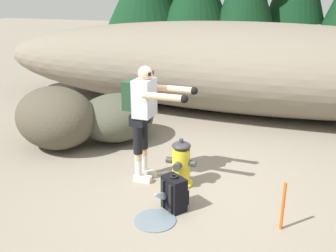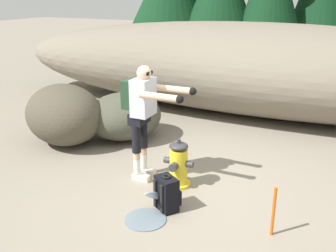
{
  "view_description": "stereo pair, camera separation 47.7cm",
  "coord_description": "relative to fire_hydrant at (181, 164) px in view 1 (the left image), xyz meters",
  "views": [
    {
      "loc": [
        1.45,
        -4.58,
        2.61
      ],
      "look_at": [
        -0.37,
        0.38,
        0.75
      ],
      "focal_mm": 41.03,
      "sensor_mm": 36.0,
      "label": 1
    },
    {
      "loc": [
        1.89,
        -4.4,
        2.61
      ],
      "look_at": [
        -0.37,
        0.38,
        0.75
      ],
      "focal_mm": 41.03,
      "sensor_mm": 36.0,
      "label": 2
    }
  ],
  "objects": [
    {
      "name": "hydrant_water_jet",
      "position": [
        -0.0,
        -0.67,
        -0.23
      ],
      "size": [
        0.51,
        1.08,
        0.56
      ],
      "color": "silver",
      "rests_on": "ground_plane"
    },
    {
      "name": "dirt_embankment",
      "position": [
        0.07,
        3.99,
        0.68
      ],
      "size": [
        12.42,
        3.2,
        1.99
      ],
      "primitive_type": "ellipsoid",
      "color": "#756B5B",
      "rests_on": "ground_plane"
    },
    {
      "name": "boulder_large",
      "position": [
        -1.68,
        1.29,
        0.11
      ],
      "size": [
        1.74,
        1.81,
        0.85
      ],
      "primitive_type": "ellipsoid",
      "rotation": [
        0.0,
        0.0,
        5.91
      ],
      "color": "#434436",
      "rests_on": "ground_plane"
    },
    {
      "name": "fire_hydrant",
      "position": [
        0.0,
        0.0,
        0.0
      ],
      "size": [
        0.43,
        0.39,
        0.7
      ],
      "color": "yellow",
      "rests_on": "ground_plane"
    },
    {
      "name": "ground_plane",
      "position": [
        0.07,
        -0.07,
        -0.34
      ],
      "size": [
        56.0,
        56.0,
        0.04
      ],
      "primitive_type": "cube",
      "color": "gray"
    },
    {
      "name": "utility_worker",
      "position": [
        -0.54,
        0.0,
        0.75
      ],
      "size": [
        0.98,
        0.55,
        1.67
      ],
      "rotation": [
        0.0,
        0.0,
        0.01
      ],
      "color": "beige",
      "rests_on": "ground_plane"
    },
    {
      "name": "boulder_mid",
      "position": [
        -2.51,
        0.62,
        0.22
      ],
      "size": [
        2.01,
        1.87,
        1.07
      ],
      "primitive_type": "ellipsoid",
      "rotation": [
        0.0,
        0.0,
        5.82
      ],
      "color": "#4B4436",
      "rests_on": "ground_plane"
    },
    {
      "name": "survey_stake",
      "position": [
        1.43,
        -0.62,
        -0.02
      ],
      "size": [
        0.04,
        0.04,
        0.6
      ],
      "primitive_type": "cylinder",
      "color": "#E55914",
      "rests_on": "ground_plane"
    },
    {
      "name": "spare_backpack",
      "position": [
        0.13,
        -0.64,
        -0.1
      ],
      "size": [
        0.36,
        0.36,
        0.47
      ],
      "rotation": [
        0.0,
        0.0,
        0.98
      ],
      "color": "black",
      "rests_on": "ground_plane"
    }
  ]
}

